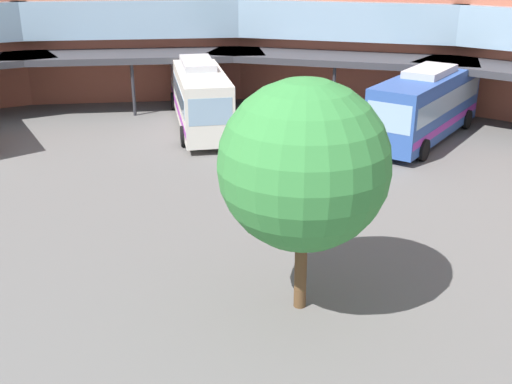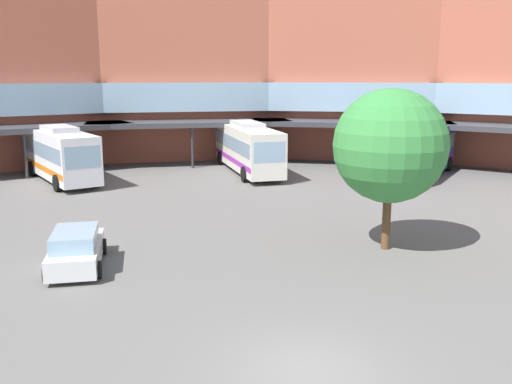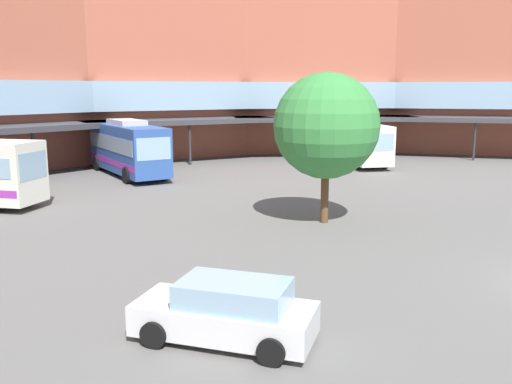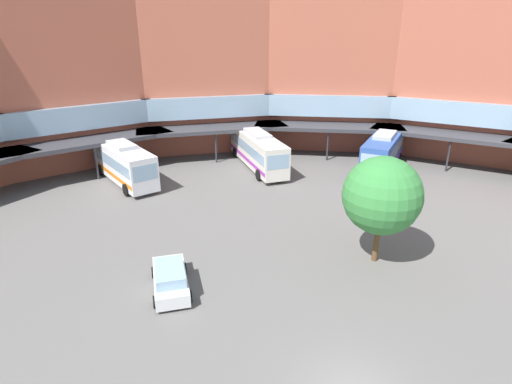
{
  "view_description": "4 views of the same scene",
  "coord_description": "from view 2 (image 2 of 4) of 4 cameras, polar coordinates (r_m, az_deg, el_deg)",
  "views": [
    {
      "loc": [
        4.17,
        -5.8,
        10.03
      ],
      "look_at": [
        2.56,
        16.23,
        1.18
      ],
      "focal_mm": 43.69,
      "sensor_mm": 36.0,
      "label": 1
    },
    {
      "loc": [
        -1.41,
        -13.03,
        7.35
      ],
      "look_at": [
        -1.22,
        14.74,
        1.54
      ],
      "focal_mm": 39.64,
      "sensor_mm": 36.0,
      "label": 2
    },
    {
      "loc": [
        -19.02,
        1.22,
        6.09
      ],
      "look_at": [
        0.4,
        11.65,
        1.94
      ],
      "focal_mm": 38.79,
      "sensor_mm": 36.0,
      "label": 3
    },
    {
      "loc": [
        -4.76,
        -12.05,
        13.73
      ],
      "look_at": [
        -2.85,
        15.96,
        2.56
      ],
      "focal_mm": 28.97,
      "sensor_mm": 36.0,
      "label": 4
    }
  ],
  "objects": [
    {
      "name": "bus_1",
      "position": [
        42.8,
        16.41,
        4.14
      ],
      "size": [
        7.38,
        10.11,
        3.93
      ],
      "rotation": [
        0.0,
        0.0,
        4.18
      ],
      "color": "#2D519E",
      "rests_on": "ground"
    },
    {
      "name": "bus_3",
      "position": [
        43.01,
        -0.89,
        4.59
      ],
      "size": [
        5.46,
        12.09,
        3.83
      ],
      "rotation": [
        0.0,
        0.0,
        4.97
      ],
      "color": "silver",
      "rests_on": "ground"
    },
    {
      "name": "parked_car",
      "position": [
        22.92,
        -17.7,
        -5.53
      ],
      "size": [
        2.65,
        4.66,
        1.53
      ],
      "rotation": [
        0.0,
        0.0,
        1.76
      ],
      "color": "silver",
      "rests_on": "ground"
    },
    {
      "name": "bus_2",
      "position": [
        41.4,
        -19.09,
        3.68
      ],
      "size": [
        7.62,
        9.76,
        3.86
      ],
      "rotation": [
        0.0,
        0.0,
        5.3
      ],
      "color": "white",
      "rests_on": "ground"
    },
    {
      "name": "plaza_tree",
      "position": [
        24.08,
        13.37,
        4.53
      ],
      "size": [
        4.75,
        4.75,
        6.82
      ],
      "color": "brown",
      "rests_on": "ground"
    },
    {
      "name": "station_building",
      "position": [
        38.23,
        1.76,
        12.95
      ],
      "size": [
        84.96,
        43.52,
        17.06
      ],
      "color": "#AD5942",
      "rests_on": "ground"
    },
    {
      "name": "ground_plane",
      "position": [
        15.03,
        5.29,
        -17.51
      ],
      "size": [
        127.4,
        127.4,
        0.0
      ],
      "primitive_type": "plane",
      "color": "#605E5B"
    }
  ]
}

